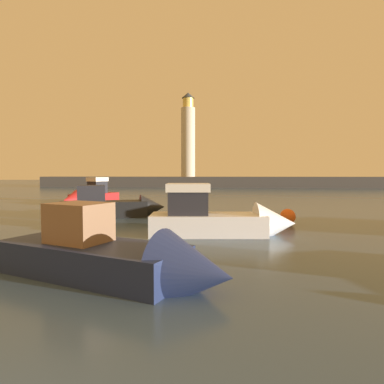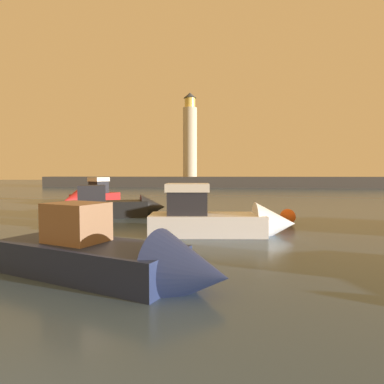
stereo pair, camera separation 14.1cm
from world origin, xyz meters
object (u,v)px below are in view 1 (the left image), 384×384
motorboat_0 (89,196)px  mooring_buoy (288,217)px  motorboat_1 (116,207)px  motorboat_5 (226,219)px  lighthouse (188,137)px  motorboat_2 (125,259)px

motorboat_0 → mooring_buoy: motorboat_0 is taller
motorboat_1 → motorboat_5: bearing=-38.5°
motorboat_5 → mooring_buoy: 4.52m
lighthouse → motorboat_5: size_ratio=2.58×
motorboat_0 → motorboat_5: motorboat_0 is taller
motorboat_2 → motorboat_1: bearing=109.6°
lighthouse → motorboat_2: bearing=-85.2°
motorboat_1 → mooring_buoy: bearing=-11.5°
motorboat_5 → motorboat_1: bearing=141.5°
motorboat_0 → motorboat_2: 21.94m
motorboat_0 → motorboat_5: size_ratio=0.95×
motorboat_2 → mooring_buoy: bearing=59.5°
lighthouse → mooring_buoy: size_ratio=20.46×
lighthouse → motorboat_5: bearing=-81.7°
lighthouse → mooring_buoy: bearing=-77.4°
lighthouse → mooring_buoy: lighthouse is taller
motorboat_0 → motorboat_1: bearing=-57.4°
motorboat_2 → motorboat_5: size_ratio=1.04×
motorboat_2 → mooring_buoy: (5.60, 9.52, -0.13)m
motorboat_1 → mooring_buoy: (9.70, -1.98, -0.22)m
motorboat_1 → motorboat_2: (4.10, -11.50, -0.09)m
motorboat_1 → motorboat_5: size_ratio=1.01×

